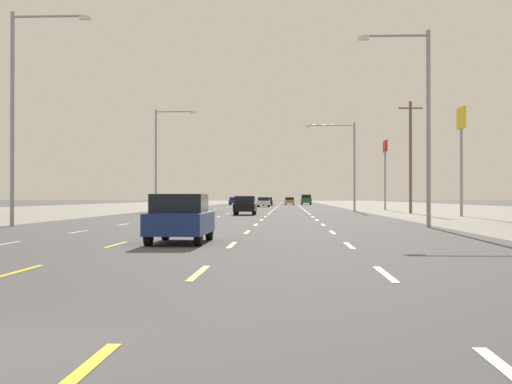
# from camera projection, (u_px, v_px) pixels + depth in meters

# --- Properties ---
(ground_plane) EXTENTS (572.00, 572.00, 0.00)m
(ground_plane) POSITION_uv_depth(u_px,v_px,m) (256.00, 211.00, 71.80)
(ground_plane) COLOR #4C4C4F
(lot_apron_left) EXTENTS (28.00, 440.00, 0.01)m
(lot_apron_left) POSITION_uv_depth(u_px,v_px,m) (27.00, 211.00, 72.98)
(lot_apron_left) COLOR gray
(lot_apron_left) RESTS_ON ground
(lot_apron_right) EXTENTS (28.00, 440.00, 0.01)m
(lot_apron_right) POSITION_uv_depth(u_px,v_px,m) (492.00, 211.00, 70.62)
(lot_apron_right) COLOR gray
(lot_apron_right) RESTS_ON ground
(lane_markings) EXTENTS (10.64, 227.60, 0.01)m
(lane_markings) POSITION_uv_depth(u_px,v_px,m) (267.00, 206.00, 110.26)
(lane_markings) COLOR white
(lane_markings) RESTS_ON ground
(signal_span_wire) EXTENTS (27.22, 0.53, 8.89)m
(signal_span_wire) POSITION_uv_depth(u_px,v_px,m) (155.00, 34.00, 16.58)
(signal_span_wire) COLOR brown
(signal_span_wire) RESTS_ON ground
(hatchback_center_turn_nearest) EXTENTS (1.72, 3.90, 1.54)m
(hatchback_center_turn_nearest) POSITION_uv_depth(u_px,v_px,m) (180.00, 218.00, 21.25)
(hatchback_center_turn_nearest) COLOR navy
(hatchback_center_turn_nearest) RESTS_ON ground
(hatchback_center_turn_near) EXTENTS (1.72, 3.90, 1.54)m
(hatchback_center_turn_near) POSITION_uv_depth(u_px,v_px,m) (245.00, 205.00, 55.30)
(hatchback_center_turn_near) COLOR black
(hatchback_center_turn_near) RESTS_ON ground
(sedan_far_left_mid) EXTENTS (1.80, 4.50, 1.46)m
(sedan_far_left_mid) POSITION_uv_depth(u_px,v_px,m) (183.00, 204.00, 68.47)
(sedan_far_left_mid) COLOR #B28C33
(sedan_far_left_mid) RESTS_ON ground
(sedan_center_turn_midfar) EXTENTS (1.80, 4.50, 1.46)m
(sedan_center_turn_midfar) POSITION_uv_depth(u_px,v_px,m) (264.00, 202.00, 100.53)
(sedan_center_turn_midfar) COLOR white
(sedan_center_turn_midfar) RESTS_ON ground
(sedan_center_turn_far) EXTENTS (1.80, 4.50, 1.46)m
(sedan_center_turn_far) POSITION_uv_depth(u_px,v_px,m) (267.00, 201.00, 117.70)
(sedan_center_turn_far) COLOR #4C196B
(sedan_center_turn_far) RESTS_ON ground
(sedan_inner_left_farther) EXTENTS (1.80, 4.50, 1.46)m
(sedan_inner_left_farther) POSITION_uv_depth(u_px,v_px,m) (249.00, 201.00, 119.63)
(sedan_inner_left_farther) COLOR white
(sedan_inner_left_farther) RESTS_ON ground
(sedan_far_left_farthest) EXTENTS (1.80, 4.50, 1.46)m
(sedan_far_left_farthest) POSITION_uv_depth(u_px,v_px,m) (234.00, 201.00, 129.21)
(sedan_far_left_farthest) COLOR navy
(sedan_far_left_farthest) RESTS_ON ground
(sedan_inner_right_distant_a) EXTENTS (1.80, 4.50, 1.46)m
(sedan_inner_right_distant_a) POSITION_uv_depth(u_px,v_px,m) (290.00, 201.00, 130.57)
(sedan_inner_right_distant_a) COLOR #B28C33
(sedan_inner_right_distant_a) RESTS_ON ground
(suv_far_right_distant_b) EXTENTS (1.98, 4.90, 1.98)m
(suv_far_right_distant_b) POSITION_uv_depth(u_px,v_px,m) (306.00, 199.00, 132.87)
(suv_far_right_distant_b) COLOR #235B2D
(suv_far_right_distant_b) RESTS_ON ground
(pole_sign_right_row_1) EXTENTS (0.24, 1.97, 8.24)m
(pole_sign_right_row_1) POSITION_uv_depth(u_px,v_px,m) (461.00, 134.00, 51.14)
(pole_sign_right_row_1) COLOR gray
(pole_sign_right_row_1) RESTS_ON ground
(pole_sign_right_row_2) EXTENTS (0.24, 2.28, 7.93)m
(pole_sign_right_row_2) POSITION_uv_depth(u_px,v_px,m) (385.00, 157.00, 77.55)
(pole_sign_right_row_2) COLOR gray
(pole_sign_right_row_2) RESTS_ON ground
(streetlight_left_row_0) EXTENTS (3.98, 0.26, 10.60)m
(streetlight_left_row_0) POSITION_uv_depth(u_px,v_px,m) (20.00, 103.00, 33.33)
(streetlight_left_row_0) COLOR gray
(streetlight_left_row_0) RESTS_ON ground
(streetlight_right_row_0) EXTENTS (3.45, 0.26, 9.46)m
(streetlight_right_row_0) POSITION_uv_depth(u_px,v_px,m) (422.00, 114.00, 32.39)
(streetlight_right_row_0) COLOR gray
(streetlight_right_row_0) RESTS_ON ground
(streetlight_left_row_1) EXTENTS (4.17, 0.26, 10.49)m
(streetlight_left_row_1) POSITION_uv_depth(u_px,v_px,m) (160.00, 153.00, 69.48)
(streetlight_left_row_1) COLOR gray
(streetlight_left_row_1) RESTS_ON ground
(streetlight_right_row_1) EXTENTS (5.06, 0.26, 9.02)m
(streetlight_right_row_1) POSITION_uv_depth(u_px,v_px,m) (348.00, 159.00, 68.55)
(streetlight_right_row_1) COLOR gray
(streetlight_right_row_1) RESTS_ON ground
(utility_pole_right_row_1) EXTENTS (2.20, 0.26, 10.03)m
(utility_pole_right_row_1) POSITION_uv_depth(u_px,v_px,m) (411.00, 155.00, 60.54)
(utility_pole_right_row_1) COLOR brown
(utility_pole_right_row_1) RESTS_ON ground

